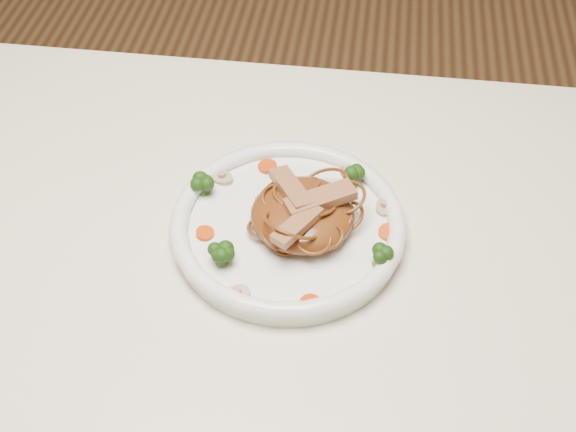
# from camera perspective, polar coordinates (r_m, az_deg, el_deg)

# --- Properties ---
(table) EXTENTS (1.20, 0.80, 0.75)m
(table) POSITION_cam_1_polar(r_m,az_deg,el_deg) (0.86, -6.91, -9.57)
(table) COLOR beige
(table) RESTS_ON ground
(plate) EXTENTS (0.33, 0.33, 0.02)m
(plate) POSITION_cam_1_polar(r_m,az_deg,el_deg) (0.81, -0.00, -1.06)
(plate) COLOR white
(plate) RESTS_ON table
(noodle_mound) EXTENTS (0.12, 0.12, 0.04)m
(noodle_mound) POSITION_cam_1_polar(r_m,az_deg,el_deg) (0.80, 1.12, 0.15)
(noodle_mound) COLOR #5D2D11
(noodle_mound) RESTS_ON plate
(chicken_a) EXTENTS (0.08, 0.06, 0.01)m
(chicken_a) POSITION_cam_1_polar(r_m,az_deg,el_deg) (0.78, 2.49, 1.31)
(chicken_a) COLOR #A2724C
(chicken_a) RESTS_ON noodle_mound
(chicken_b) EXTENTS (0.06, 0.07, 0.01)m
(chicken_b) POSITION_cam_1_polar(r_m,az_deg,el_deg) (0.80, 0.24, 2.09)
(chicken_b) COLOR #A2724C
(chicken_b) RESTS_ON noodle_mound
(chicken_c) EXTENTS (0.05, 0.06, 0.01)m
(chicken_c) POSITION_cam_1_polar(r_m,az_deg,el_deg) (0.76, 0.72, -0.69)
(chicken_c) COLOR #A2724C
(chicken_c) RESTS_ON noodle_mound
(broccoli_0) EXTENTS (0.03, 0.03, 0.03)m
(broccoli_0) POSITION_cam_1_polar(r_m,az_deg,el_deg) (0.84, 4.93, 2.98)
(broccoli_0) COLOR #1E460E
(broccoli_0) RESTS_ON plate
(broccoli_1) EXTENTS (0.03, 0.03, 0.03)m
(broccoli_1) POSITION_cam_1_polar(r_m,az_deg,el_deg) (0.84, -6.52, 2.52)
(broccoli_1) COLOR #1E460E
(broccoli_1) RESTS_ON plate
(broccoli_2) EXTENTS (0.03, 0.03, 0.03)m
(broccoli_2) POSITION_cam_1_polar(r_m,az_deg,el_deg) (0.77, -5.14, -2.79)
(broccoli_2) COLOR #1E460E
(broccoli_2) RESTS_ON plate
(broccoli_3) EXTENTS (0.03, 0.03, 0.03)m
(broccoli_3) POSITION_cam_1_polar(r_m,az_deg,el_deg) (0.77, 7.00, -3.01)
(broccoli_3) COLOR #1E460E
(broccoli_3) RESTS_ON plate
(carrot_0) EXTENTS (0.03, 0.03, 0.00)m
(carrot_0) POSITION_cam_1_polar(r_m,az_deg,el_deg) (0.87, 4.75, 3.40)
(carrot_0) COLOR #B23306
(carrot_0) RESTS_ON plate
(carrot_1) EXTENTS (0.03, 0.03, 0.00)m
(carrot_1) POSITION_cam_1_polar(r_m,az_deg,el_deg) (0.80, -6.36, -1.32)
(carrot_1) COLOR #B23306
(carrot_1) RESTS_ON plate
(carrot_2) EXTENTS (0.02, 0.02, 0.00)m
(carrot_2) POSITION_cam_1_polar(r_m,az_deg,el_deg) (0.81, 7.68, -1.25)
(carrot_2) COLOR #B23306
(carrot_2) RESTS_ON plate
(carrot_3) EXTENTS (0.03, 0.03, 0.00)m
(carrot_3) POSITION_cam_1_polar(r_m,az_deg,el_deg) (0.87, -1.59, 3.80)
(carrot_3) COLOR #B23306
(carrot_3) RESTS_ON plate
(carrot_4) EXTENTS (0.02, 0.02, 0.00)m
(carrot_4) POSITION_cam_1_polar(r_m,az_deg,el_deg) (0.74, 1.70, -6.63)
(carrot_4) COLOR #B23306
(carrot_4) RESTS_ON plate
(mushroom_0) EXTENTS (0.04, 0.04, 0.01)m
(mushroom_0) POSITION_cam_1_polar(r_m,az_deg,el_deg) (0.75, -3.92, -5.96)
(mushroom_0) COLOR beige
(mushroom_0) RESTS_ON plate
(mushroom_1) EXTENTS (0.03, 0.03, 0.01)m
(mushroom_1) POSITION_cam_1_polar(r_m,az_deg,el_deg) (0.83, 7.33, 0.69)
(mushroom_1) COLOR beige
(mushroom_1) RESTS_ON plate
(mushroom_2) EXTENTS (0.04, 0.04, 0.01)m
(mushroom_2) POSITION_cam_1_polar(r_m,az_deg,el_deg) (0.86, -5.06, 2.93)
(mushroom_2) COLOR beige
(mushroom_2) RESTS_ON plate
(mushroom_3) EXTENTS (0.03, 0.03, 0.01)m
(mushroom_3) POSITION_cam_1_polar(r_m,az_deg,el_deg) (0.87, 4.76, 3.43)
(mushroom_3) COLOR beige
(mushroom_3) RESTS_ON plate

